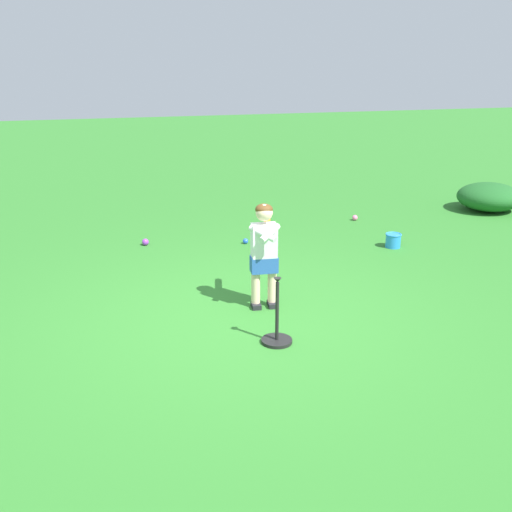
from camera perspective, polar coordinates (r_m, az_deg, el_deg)
The scene contains 8 objects.
ground_plane at distance 5.94m, azimuth -1.40°, elevation -6.05°, with size 40.00×40.00×0.00m, color #2D7528.
child_batter at distance 6.02m, azimuth 0.79°, elevation 0.94°, with size 0.33×0.61×1.08m.
play_ball_center_lawn at distance 8.32m, azimuth -10.37°, elevation 1.30°, with size 0.09×0.09×0.09m, color purple.
play_ball_far_right at distance 8.26m, azimuth -1.00°, elevation 1.41°, with size 0.07×0.07×0.07m, color blue.
play_ball_midfield at distance 9.55m, azimuth 9.29°, elevation 3.58°, with size 0.09×0.09×0.09m, color pink.
batting_tee at distance 5.47m, azimuth 1.98°, elevation -7.14°, with size 0.28×0.28×0.62m.
toy_bucket at distance 8.30m, azimuth 12.79°, elevation 1.46°, with size 0.22×0.22×0.19m.
shrub_left_background at distance 10.71m, azimuth 21.09°, elevation 5.22°, with size 1.04×1.00×0.45m, color #1E5B23.
Camera 1 is at (-1.30, -5.24, 2.48)m, focal length 42.50 mm.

